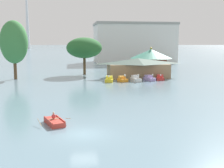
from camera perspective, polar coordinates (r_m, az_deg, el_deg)
ground_plane at (r=26.68m, az=-5.70°, el=-9.97°), size 2000.00×2000.00×0.00m
rowboat_with_rower at (r=30.00m, az=-11.55°, el=-7.46°), size 3.42×3.49×1.26m
pedal_boat_yellow at (r=60.31m, az=-0.57°, el=0.88°), size 2.10×2.61×1.55m
pedal_boat_orange at (r=61.00m, az=2.13°, el=0.94°), size 2.20×2.62×1.68m
pedal_boat_white at (r=61.42m, az=4.78°, el=1.02°), size 2.08×3.06×1.72m
pedal_boat_lavender at (r=63.34m, az=7.51°, el=1.15°), size 2.37×3.26×1.61m
pedal_boat_red at (r=64.56m, az=9.66°, el=1.23°), size 2.06×2.58×1.39m
boathouse at (r=68.07m, az=5.27°, el=3.33°), size 15.38×7.34×4.66m
green_roof_pavilion at (r=86.08m, az=7.86°, el=5.13°), size 12.61×12.61×7.07m
shoreline_tree_tall_left at (r=68.25m, az=-19.18°, el=7.97°), size 6.19×6.19×13.33m
shoreline_tree_mid at (r=74.76m, az=-5.62°, el=7.26°), size 9.30×9.30×9.70m
background_building_block at (r=122.39m, az=4.40°, el=8.29°), size 33.40×19.09×16.51m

